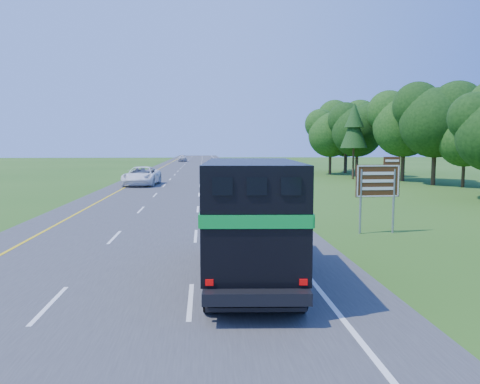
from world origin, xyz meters
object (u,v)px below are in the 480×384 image
Objects in this scene: horse_truck at (251,216)px; exit_sign at (379,184)px; white_suv at (142,176)px; far_car at (182,158)px.

exit_sign is (6.80, 7.25, 0.35)m from horse_truck.
far_car is (1.11, 70.36, -0.07)m from white_suv.
exit_sign reaches higher than far_car.
exit_sign is (14.62, -27.65, 1.36)m from white_suv.
horse_truck is at bearing -90.28° from far_car.
far_car is (-6.71, 105.27, -1.08)m from horse_truck.
horse_truck is 1.62× the size of far_car.
exit_sign reaches higher than white_suv.
horse_truck is 35.79m from white_suv.
horse_truck reaches higher than far_car.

